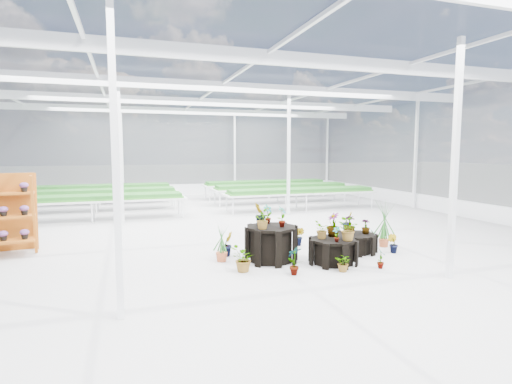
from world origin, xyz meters
name	(u,v)px	position (x,y,z in m)	size (l,w,h in m)	color
ground_plane	(242,243)	(0.00, 0.00, 0.00)	(24.00, 24.00, 0.00)	gray
greenhouse_shell	(242,158)	(0.00, 0.00, 2.25)	(18.00, 24.00, 4.50)	white
steel_frame	(242,158)	(0.00, 0.00, 2.25)	(18.00, 24.00, 4.50)	silver
nursery_benches	(196,197)	(0.00, 7.20, 0.42)	(16.00, 7.00, 0.84)	silver
plinth_tall	(271,244)	(0.15, -1.83, 0.39)	(1.15, 1.15, 0.78)	black
plinth_mid	(333,251)	(1.35, -2.43, 0.27)	(1.03, 1.03, 0.55)	black
plinth_low	(355,243)	(2.35, -1.73, 0.22)	(0.99, 0.99, 0.45)	black
nursery_plants	(312,233)	(1.12, -1.88, 0.57)	(4.64, 2.73, 1.34)	#20591E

